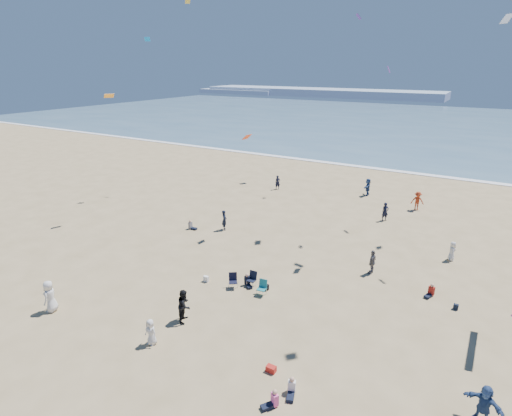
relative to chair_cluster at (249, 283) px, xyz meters
The scene contains 13 objects.
ground 9.20m from the chair_cluster, 94.81° to the right, with size 220.00×220.00×0.00m, color tan.
ocean 85.85m from the chair_cluster, 90.51° to the left, with size 220.00×100.00×0.06m, color #476B84.
surf_line 35.86m from the chair_cluster, 91.23° to the left, with size 220.00×1.20×0.08m, color white.
headland_far 171.95m from the chair_cluster, 110.70° to the left, with size 110.00×20.00×3.20m, color #7A8EA8.
headland_near 185.59m from the chair_cluster, 122.89° to the left, with size 40.00×14.00×2.00m, color #7A8EA8.
standing_flyers 6.17m from the chair_cluster, 63.09° to the left, with size 25.92×43.28×1.94m.
seated_group 2.42m from the chair_cluster, ahead, with size 20.68×14.14×0.84m.
chair_cluster is the anchor object (origin of this frame).
white_tote 3.04m from the chair_cluster, 169.43° to the right, with size 0.35×0.20×0.40m, color white.
black_backpack 1.17m from the chair_cluster, 30.45° to the left, with size 0.30×0.22×0.38m, color black.
cooler 7.35m from the chair_cluster, 50.22° to the right, with size 0.45×0.30×0.30m, color red.
navy_bag 12.45m from the chair_cluster, 20.44° to the left, with size 0.28×0.18×0.34m, color black.
kites_aloft 15.24m from the chair_cluster, 21.12° to the left, with size 42.80×43.58×29.93m.
Camera 1 is at (12.49, -9.80, 13.59)m, focal length 28.00 mm.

